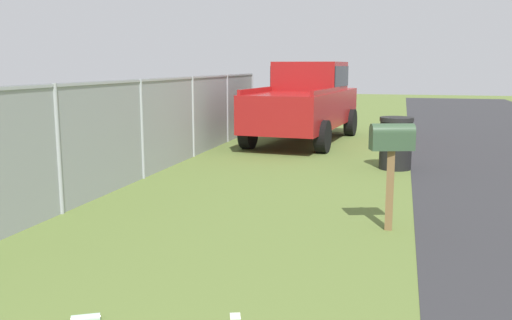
{
  "coord_description": "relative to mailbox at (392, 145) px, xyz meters",
  "views": [
    {
      "loc": [
        0.27,
        -1.21,
        1.99
      ],
      "look_at": [
        5.89,
        0.28,
        0.99
      ],
      "focal_mm": 38.55,
      "sensor_mm": 36.0,
      "label": 1
    }
  ],
  "objects": [
    {
      "name": "mailbox",
      "position": [
        0.0,
        0.0,
        0.0
      ],
      "size": [
        0.34,
        0.55,
        1.31
      ],
      "rotation": [
        0.0,
        0.0,
        0.3
      ],
      "color": "brown",
      "rests_on": "ground"
    },
    {
      "name": "pickup_truck",
      "position": [
        7.75,
        2.37,
        0.05
      ],
      "size": [
        5.31,
        2.49,
        2.09
      ],
      "rotation": [
        0.0,
        0.0,
        -0.09
      ],
      "color": "maroon",
      "rests_on": "ground"
    },
    {
      "name": "trash_bin",
      "position": [
        4.17,
        -0.01,
        -0.54
      ],
      "size": [
        0.64,
        0.64,
        1.01
      ],
      "color": "black",
      "rests_on": "ground"
    },
    {
      "name": "fence_section",
      "position": [
        2.08,
        4.32,
        -0.1
      ],
      "size": [
        14.84,
        0.07,
        1.76
      ],
      "color": "#9EA3A8",
      "rests_on": "ground"
    },
    {
      "name": "litter_wrapper_by_mailbox",
      "position": [
        -2.75,
        1.13,
        -1.05
      ],
      "size": [
        0.14,
        0.12,
        0.01
      ],
      "primitive_type": "cube",
      "rotation": [
        0.0,
        0.0,
        0.34
      ],
      "color": "silver",
      "rests_on": "ground"
    },
    {
      "name": "litter_bottle_midfield_b",
      "position": [
        -3.16,
        2.23,
        -1.02
      ],
      "size": [
        0.17,
        0.23,
        0.07
      ],
      "primitive_type": "cylinder",
      "rotation": [
        0.0,
        1.57,
        5.21
      ],
      "color": "#B2D8BF",
      "rests_on": "ground"
    }
  ]
}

